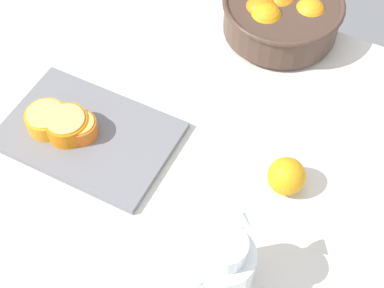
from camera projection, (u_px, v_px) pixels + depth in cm
name	position (u px, v px, depth cm)	size (l,w,h in cm)	color
ground_plane	(185.00, 188.00, 108.20)	(144.06, 105.67, 3.00)	silver
fruit_bowl	(280.00, 13.00, 126.41)	(27.08, 27.08, 10.76)	#473328
juice_pitcher	(222.00, 269.00, 90.61)	(10.16, 14.78, 16.53)	white
cutting_board	(89.00, 135.00, 112.70)	(33.72, 22.65, 1.54)	slate
orange_half_0	(81.00, 127.00, 110.46)	(6.70, 6.70, 3.82)	orange
orange_half_1	(47.00, 120.00, 111.38)	(8.29, 8.29, 4.13)	orange
orange_half_2	(67.00, 125.00, 110.36)	(8.57, 8.57, 4.42)	orange
loose_orange_1	(286.00, 176.00, 103.76)	(7.15, 7.15, 7.15)	orange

